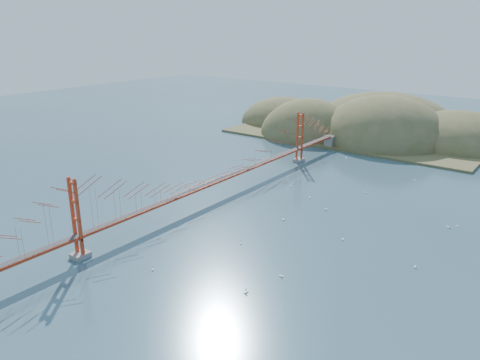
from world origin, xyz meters
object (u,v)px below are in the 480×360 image
Objects in this scene: sailboat_2 at (281,275)px; sailboat_0 at (343,239)px; sailboat_1 at (284,219)px; bridge at (218,161)px.

sailboat_2 is 1.08× the size of sailboat_0.
sailboat_2 reaches higher than sailboat_1.
sailboat_1 is (-11.18, 0.99, 0.00)m from sailboat_0.
sailboat_2 is 18.52m from sailboat_1.
sailboat_2 is at bearing -35.06° from bridge.
sailboat_0 is at bearing 83.92° from sailboat_2.
bridge is 31.51m from sailboat_2.
sailboat_0 is (26.76, -2.82, -6.86)m from bridge.
sailboat_1 is at bearing 121.20° from sailboat_2.
sailboat_0 is at bearing -6.01° from bridge.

